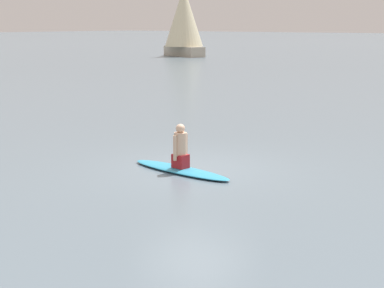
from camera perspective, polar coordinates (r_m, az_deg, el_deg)
ground_plane at (r=15.01m, az=0.37°, el=-2.29°), size 400.00×400.00×0.00m
surfboard at (r=14.66m, az=-1.08°, el=-2.42°), size 3.05×0.85×0.10m
person_paddler at (r=14.54m, az=-1.08°, el=-0.38°), size 0.37×0.46×1.06m
sailboat_center_horizon at (r=66.26m, az=-0.76°, el=11.52°), size 6.09×5.23×8.19m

